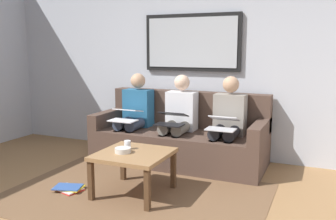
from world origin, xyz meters
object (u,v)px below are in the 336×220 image
object	(u,v)px
couch	(181,138)
person_left	(228,121)
bowl	(123,150)
cup	(127,145)
person_right	(135,113)
magazine_stack	(69,188)
coffee_table	(134,158)
laptop_silver	(223,123)
laptop_white	(126,115)
person_middle	(179,117)
framed_mirror	(192,43)
laptop_black	(171,119)

from	to	relation	value
couch	person_left	size ratio (longest dim) A/B	1.93
bowl	person_left	xyz separation A→B (m)	(-0.76, -1.20, 0.14)
cup	person_right	size ratio (longest dim) A/B	0.08
person_left	magazine_stack	distance (m)	1.99
coffee_table	magazine_stack	bearing A→B (deg)	16.72
cup	laptop_silver	bearing A→B (deg)	-133.69
person_left	laptop_white	bearing A→B (deg)	10.87
laptop_white	cup	bearing A→B (deg)	121.00
person_left	laptop_white	distance (m)	1.30
laptop_silver	magazine_stack	distance (m)	1.84
coffee_table	person_middle	size ratio (longest dim) A/B	0.61
coffee_table	person_left	world-z (taller)	person_left
laptop_white	laptop_silver	bearing A→B (deg)	-179.87
coffee_table	laptop_white	xyz separation A→B (m)	(0.61, -0.90, 0.25)
person_left	framed_mirror	bearing A→B (deg)	-35.52
person_left	laptop_black	size ratio (longest dim) A/B	3.30
framed_mirror	magazine_stack	size ratio (longest dim) A/B	4.07
framed_mirror	cup	xyz separation A→B (m)	(0.15, 1.52, -1.07)
person_left	laptop_white	world-z (taller)	person_left
coffee_table	laptop_white	size ratio (longest dim) A/B	1.97
cup	bowl	xyz separation A→B (m)	(-0.02, 0.13, -0.02)
person_left	person_right	distance (m)	1.28
framed_mirror	couch	bearing A→B (deg)	90.00
laptop_silver	laptop_white	distance (m)	1.28
bowl	person_middle	size ratio (longest dim) A/B	0.14
cup	person_left	bearing A→B (deg)	-126.42
magazine_stack	framed_mirror	bearing A→B (deg)	-111.25
laptop_silver	person_right	size ratio (longest dim) A/B	0.30
couch	framed_mirror	distance (m)	1.30
laptop_silver	magazine_stack	xyz separation A→B (m)	(1.34, 1.11, -0.60)
laptop_black	magazine_stack	size ratio (longest dim) A/B	1.04
laptop_white	person_middle	bearing A→B (deg)	-158.99
person_left	laptop_black	world-z (taller)	person_left
framed_mirror	bowl	bearing A→B (deg)	85.72
framed_mirror	coffee_table	bearing A→B (deg)	88.91
framed_mirror	cup	world-z (taller)	framed_mirror
cup	framed_mirror	bearing A→B (deg)	-95.51
coffee_table	person_left	bearing A→B (deg)	-120.27
cup	person_left	size ratio (longest dim) A/B	0.08
magazine_stack	laptop_silver	bearing A→B (deg)	-140.48
laptop_silver	laptop_black	bearing A→B (deg)	-0.04
couch	laptop_silver	bearing A→B (deg)	154.04
framed_mirror	person_right	bearing A→B (deg)	35.52
coffee_table	magazine_stack	size ratio (longest dim) A/B	2.10
framed_mirror	bowl	world-z (taller)	framed_mirror
person_middle	cup	bearing A→B (deg)	82.16
couch	laptop_silver	distance (m)	0.78
framed_mirror	laptop_silver	world-z (taller)	framed_mirror
person_middle	person_right	distance (m)	0.64
laptop_black	magazine_stack	distance (m)	1.44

